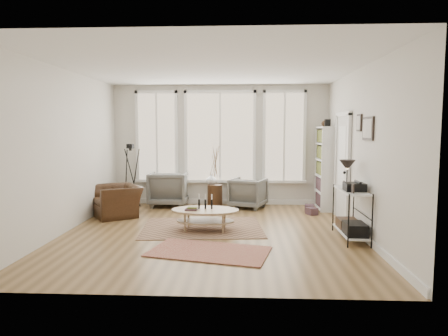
# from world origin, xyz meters

# --- Properties ---
(room) EXTENTS (5.50, 5.54, 2.90)m
(room) POSITION_xyz_m (0.02, 0.03, 1.43)
(room) COLOR olive
(room) RESTS_ON ground
(bay_window) EXTENTS (4.14, 0.12, 2.24)m
(bay_window) POSITION_xyz_m (0.00, 2.71, 1.61)
(bay_window) COLOR tan
(bay_window) RESTS_ON ground
(door) EXTENTS (0.09, 1.06, 2.22)m
(door) POSITION_xyz_m (2.57, 1.15, 1.12)
(door) COLOR silver
(door) RESTS_ON ground
(bookcase) EXTENTS (0.31, 0.85, 2.06)m
(bookcase) POSITION_xyz_m (2.44, 2.23, 0.96)
(bookcase) COLOR white
(bookcase) RESTS_ON ground
(low_shelf) EXTENTS (0.38, 1.08, 1.30)m
(low_shelf) POSITION_xyz_m (2.38, -0.30, 0.51)
(low_shelf) COLOR white
(low_shelf) RESTS_ON ground
(wall_art) EXTENTS (0.04, 0.88, 0.44)m
(wall_art) POSITION_xyz_m (2.58, -0.27, 1.88)
(wall_art) COLOR black
(wall_art) RESTS_ON ground
(rug_main) EXTENTS (2.35, 1.86, 0.01)m
(rug_main) POSITION_xyz_m (-0.19, 0.32, 0.01)
(rug_main) COLOR brown
(rug_main) RESTS_ON ground
(rug_runner) EXTENTS (1.94, 1.36, 0.01)m
(rug_runner) POSITION_xyz_m (0.06, -1.15, 0.01)
(rug_runner) COLOR maroon
(rug_runner) RESTS_ON ground
(coffee_table) EXTENTS (1.25, 0.82, 0.56)m
(coffee_table) POSITION_xyz_m (-0.13, 0.14, 0.30)
(coffee_table) COLOR tan
(coffee_table) RESTS_ON ground
(armchair_left) EXTENTS (0.90, 0.92, 0.83)m
(armchair_left) POSITION_xyz_m (-1.22, 2.45, 0.41)
(armchair_left) COLOR slate
(armchair_left) RESTS_ON ground
(armchair_right) EXTENTS (0.98, 0.99, 0.70)m
(armchair_right) POSITION_xyz_m (0.69, 2.29, 0.35)
(armchair_right) COLOR slate
(armchair_right) RESTS_ON ground
(side_table) EXTENTS (0.35, 0.35, 1.49)m
(side_table) POSITION_xyz_m (-0.10, 2.34, 0.72)
(side_table) COLOR #392212
(side_table) RESTS_ON ground
(vase) EXTENTS (0.24, 0.24, 0.25)m
(vase) POSITION_xyz_m (-0.20, 2.45, 0.66)
(vase) COLOR silver
(vase) RESTS_ON side_table
(accent_chair) EXTENTS (1.32, 1.29, 0.65)m
(accent_chair) POSITION_xyz_m (-2.11, 1.25, 0.33)
(accent_chair) COLOR #392212
(accent_chair) RESTS_ON ground
(tripod_camera) EXTENTS (0.53, 0.53, 1.50)m
(tripod_camera) POSITION_xyz_m (-2.07, 2.21, 0.69)
(tripod_camera) COLOR black
(tripod_camera) RESTS_ON ground
(book_stack_near) EXTENTS (0.24, 0.28, 0.16)m
(book_stack_near) POSITION_xyz_m (2.05, 1.90, 0.08)
(book_stack_near) COLOR brown
(book_stack_near) RESTS_ON ground
(book_stack_far) EXTENTS (0.26, 0.29, 0.15)m
(book_stack_far) POSITION_xyz_m (2.05, 1.59, 0.08)
(book_stack_far) COLOR brown
(book_stack_far) RESTS_ON ground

